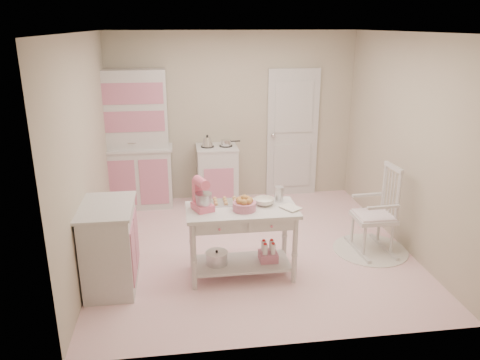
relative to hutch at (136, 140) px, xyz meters
name	(u,v)px	position (x,y,z in m)	size (l,w,h in m)	color
room_shell	(253,119)	(1.49, -1.66, 0.61)	(3.84, 3.84, 2.62)	pink
door	(293,134)	(2.44, 0.21, -0.02)	(0.82, 0.05, 2.04)	silver
hutch	(136,140)	(0.00, 0.00, 0.00)	(1.06, 0.50, 2.08)	silver
stove	(217,175)	(1.20, -0.05, -0.58)	(0.62, 0.57, 0.92)	silver
base_cabinet	(110,246)	(-0.14, -2.33, -0.58)	(0.54, 0.84, 0.92)	silver
lace_rug	(370,250)	(2.94, -1.93, -1.03)	(0.92, 0.92, 0.01)	white
rocking_chair	(374,209)	(2.94, -1.93, -0.49)	(0.48, 0.72, 1.10)	silver
work_table	(242,242)	(1.27, -2.30, -0.64)	(1.20, 0.60, 0.80)	silver
stand_mixer	(202,195)	(0.85, -2.28, -0.07)	(0.20, 0.28, 0.34)	#F06585
cookie_tray	(226,202)	(1.12, -2.12, -0.23)	(0.34, 0.24, 0.02)	silver
bread_basket	(244,206)	(1.29, -2.35, -0.19)	(0.25, 0.25, 0.09)	#C8738E
mixing_bowl	(264,202)	(1.53, -2.22, -0.21)	(0.22, 0.22, 0.07)	white
metal_pitcher	(279,194)	(1.71, -2.14, -0.16)	(0.10, 0.10, 0.17)	silver
recipe_book	(285,210)	(1.72, -2.42, -0.23)	(0.16, 0.21, 0.02)	white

